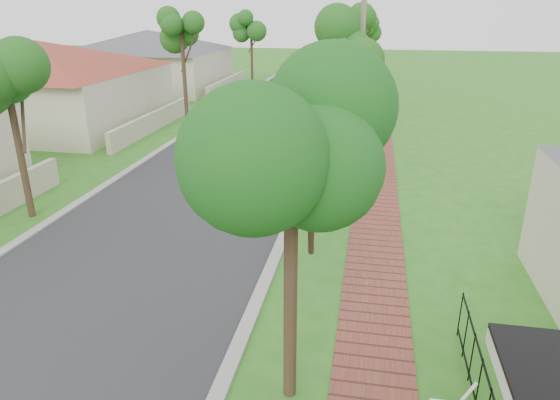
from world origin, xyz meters
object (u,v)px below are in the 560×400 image
Objects in this scene: near_tree at (292,154)px; utility_pole at (361,66)px; parked_car_red at (293,124)px; parked_car_white at (339,88)px.

utility_pole is at bearing 88.31° from near_tree.
utility_pole is (0.46, 15.69, -0.40)m from near_tree.
utility_pole is at bearing -35.11° from parked_car_red.
near_tree is at bearing -85.24° from parked_car_white.
utility_pole is at bearing -80.56° from parked_car_white.
parked_car_white is at bearing 92.71° from near_tree.
parked_car_red is 12.43m from parked_car_white.
parked_car_red is 18.55m from near_tree.
parked_car_red is 0.77× the size of near_tree.
utility_pole reaches higher than parked_car_red.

